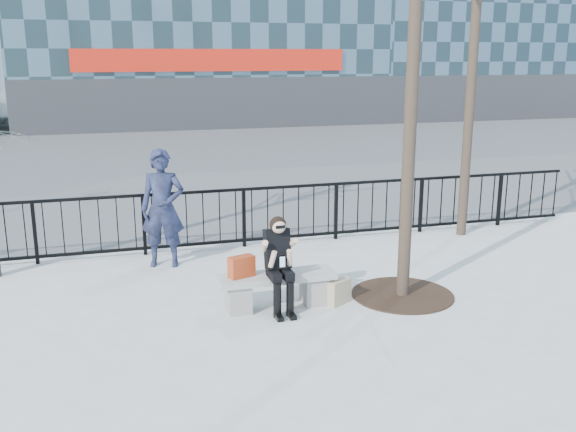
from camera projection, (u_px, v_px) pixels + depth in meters
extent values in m
plane|color=#A7A8A2|center=(277.00, 307.00, 9.05)|extent=(120.00, 120.00, 0.00)
cube|color=#474747|center=(166.00, 153.00, 23.01)|extent=(60.00, 23.00, 0.01)
cube|color=black|center=(233.00, 190.00, 11.58)|extent=(14.00, 0.05, 0.05)
cube|color=black|center=(234.00, 241.00, 11.81)|extent=(14.00, 0.05, 0.05)
cube|color=#2D2D30|center=(214.00, 104.00, 30.01)|extent=(18.00, 0.08, 2.40)
cube|color=#B4190C|center=(213.00, 60.00, 29.46)|extent=(12.60, 0.12, 1.00)
cube|color=#2D2D30|center=(526.00, 97.00, 34.64)|extent=(16.00, 0.08, 2.40)
cylinder|color=black|center=(415.00, 32.00, 8.56)|extent=(0.18, 0.18, 7.50)
cylinder|color=black|center=(473.00, 52.00, 11.84)|extent=(0.18, 0.18, 7.00)
cylinder|color=black|center=(402.00, 295.00, 9.47)|extent=(1.50, 1.50, 0.02)
cube|color=slate|center=(238.00, 297.00, 8.85)|extent=(0.32, 0.38, 0.40)
cube|color=slate|center=(314.00, 289.00, 9.15)|extent=(0.32, 0.38, 0.40)
cube|color=gray|center=(277.00, 277.00, 8.94)|extent=(1.65, 0.46, 0.09)
cube|color=#A73414|center=(241.00, 267.00, 8.78)|extent=(0.39, 0.27, 0.29)
cube|color=tan|center=(339.00, 292.00, 9.11)|extent=(0.40, 0.31, 0.36)
imported|color=black|center=(163.00, 208.00, 10.60)|extent=(0.81, 0.63, 1.97)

